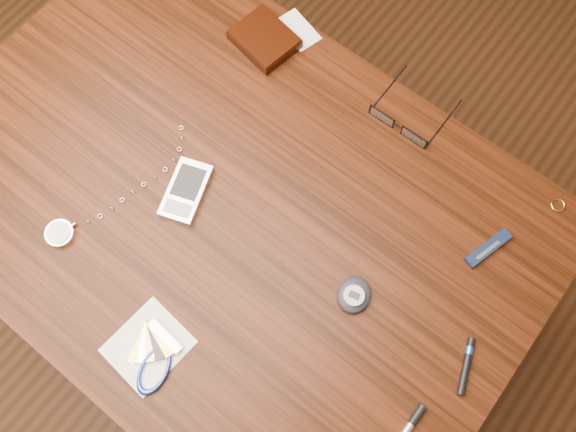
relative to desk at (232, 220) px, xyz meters
name	(u,v)px	position (x,y,z in m)	size (l,w,h in m)	color
ground	(253,292)	(0.00, 0.00, -0.65)	(3.80, 3.80, 0.00)	#472814
desk	(232,220)	(0.00, 0.00, 0.00)	(1.00, 0.70, 0.75)	#341408
wallet_and_card	(265,39)	(-0.14, 0.27, 0.11)	(0.13, 0.14, 0.02)	black
eyeglasses	(400,124)	(0.14, 0.28, 0.11)	(0.11, 0.12, 0.03)	black
gold_ring	(558,205)	(0.42, 0.32, 0.10)	(0.02, 0.02, 0.00)	tan
pocket_watch	(64,230)	(-0.16, -0.19, 0.11)	(0.08, 0.28, 0.01)	silver
pda_phone	(186,191)	(-0.06, -0.03, 0.11)	(0.09, 0.12, 0.02)	silver
pedometer	(354,295)	(0.25, 0.00, 0.11)	(0.06, 0.07, 0.02)	black
notepad_keys	(152,356)	(0.07, -0.25, 0.11)	(0.12, 0.12, 0.01)	white
pocket_knife	(488,248)	(0.37, 0.19, 0.11)	(0.04, 0.08, 0.01)	#101D35
black_blue_pen	(466,364)	(0.44, 0.02, 0.11)	(0.04, 0.08, 0.01)	black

